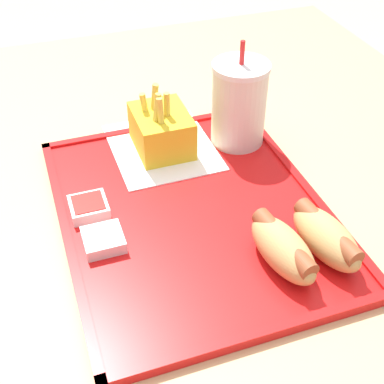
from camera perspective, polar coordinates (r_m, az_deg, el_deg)
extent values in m
cube|color=red|center=(0.72, 0.00, -2.16)|extent=(0.43, 0.34, 0.01)
cube|color=red|center=(0.69, -13.18, -4.66)|extent=(0.43, 0.01, 0.00)
cube|color=red|center=(0.77, 11.76, 0.96)|extent=(0.43, 0.01, 0.00)
cube|color=red|center=(0.87, -4.54, 6.89)|extent=(0.01, 0.34, 0.00)
cube|color=red|center=(0.58, 7.00, -14.74)|extent=(0.01, 0.34, 0.00)
cube|color=white|center=(0.83, -3.21, 4.81)|extent=(0.18, 0.15, 0.00)
cylinder|color=silver|center=(0.81, 5.02, 9.10)|extent=(0.08, 0.08, 0.12)
cylinder|color=silver|center=(0.78, 5.29, 13.17)|extent=(0.08, 0.08, 0.01)
cylinder|color=red|center=(0.78, 5.38, 14.59)|extent=(0.01, 0.01, 0.03)
ellipsoid|color=tan|center=(0.66, 14.11, -4.74)|extent=(0.12, 0.06, 0.05)
cylinder|color=brown|center=(0.65, 14.26, -4.07)|extent=(0.11, 0.04, 0.02)
ellipsoid|color=tan|center=(0.63, 9.67, -6.00)|extent=(0.12, 0.06, 0.05)
cylinder|color=brown|center=(0.63, 9.77, -5.32)|extent=(0.11, 0.04, 0.02)
cube|color=gold|center=(0.81, -3.26, 6.48)|extent=(0.10, 0.08, 0.06)
cylinder|color=#E5C14C|center=(0.79, -2.66, 8.12)|extent=(0.01, 0.01, 0.07)
cylinder|color=#E5C14C|center=(0.80, -4.09, 8.99)|extent=(0.02, 0.02, 0.08)
cylinder|color=#E5C14C|center=(0.80, -4.98, 8.51)|extent=(0.01, 0.02, 0.06)
cylinder|color=#E5C14C|center=(0.78, -3.87, 7.83)|extent=(0.01, 0.02, 0.08)
cylinder|color=#E5C14C|center=(0.77, -3.30, 7.69)|extent=(0.02, 0.02, 0.07)
cube|color=silver|center=(0.67, -9.37, -5.27)|extent=(0.05, 0.05, 0.02)
cube|color=white|center=(0.66, -9.44, -4.80)|extent=(0.04, 0.04, 0.00)
cube|color=silver|center=(0.72, -10.95, -1.61)|extent=(0.05, 0.05, 0.02)
cube|color=#B21914|center=(0.71, -11.02, -1.15)|extent=(0.04, 0.04, 0.00)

